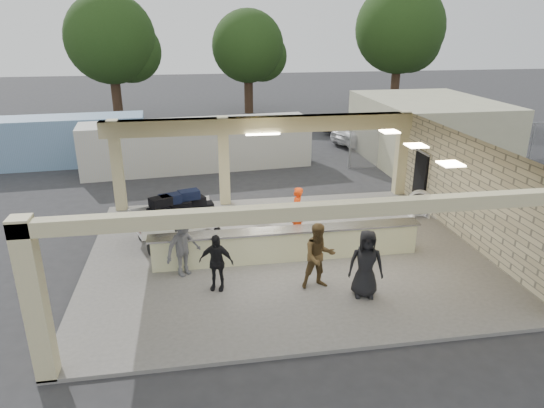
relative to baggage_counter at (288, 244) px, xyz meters
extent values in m
plane|color=#2B2A2D|center=(0.00, 0.50, -0.59)|extent=(120.00, 120.00, 0.00)
cube|color=#66635F|center=(0.00, 0.50, -0.54)|extent=(12.00, 10.00, 0.10)
cube|color=beige|center=(0.00, 0.50, 2.91)|extent=(12.00, 10.00, 0.02)
cube|color=beige|center=(6.00, 0.50, 1.16)|extent=(0.02, 10.00, 3.50)
cube|color=black|center=(5.94, 3.70, 0.56)|extent=(0.10, 0.95, 2.10)
cube|color=beige|center=(0.00, 5.25, 2.61)|extent=(12.00, 0.50, 0.60)
cube|color=beige|center=(0.00, -4.35, 2.76)|extent=(12.00, 0.30, 0.30)
cube|color=beige|center=(-5.50, 5.25, 1.21)|extent=(0.40, 0.40, 3.50)
cube|color=beige|center=(-1.50, 5.25, 1.21)|extent=(0.40, 0.40, 3.50)
cube|color=beige|center=(5.80, 5.30, 1.21)|extent=(0.40, 0.40, 3.50)
cube|color=beige|center=(-5.80, -4.30, 1.21)|extent=(0.40, 0.40, 3.50)
cube|color=white|center=(0.00, 5.00, 2.29)|extent=(1.30, 0.12, 0.06)
cube|color=#FFEABF|center=(3.80, 2.00, 2.88)|extent=(0.55, 0.55, 0.04)
cube|color=#FFEABF|center=(3.80, 0.00, 2.88)|extent=(0.55, 0.55, 0.04)
cube|color=#FFEABF|center=(3.80, -2.00, 2.88)|extent=(0.55, 0.55, 0.04)
cube|color=beige|center=(0.00, 0.00, -0.04)|extent=(8.00, 0.50, 0.90)
cube|color=#B7B7BC|center=(0.00, 0.00, 0.46)|extent=(8.20, 0.58, 0.06)
cube|color=white|center=(-3.25, 1.91, 0.18)|extent=(3.18, 2.48, 0.13)
cylinder|color=black|center=(-4.11, 0.97, -0.26)|extent=(0.27, 0.47, 0.45)
cylinder|color=black|center=(-4.50, 2.13, -0.26)|extent=(0.27, 0.47, 0.45)
cylinder|color=black|center=(-2.00, 1.68, -0.26)|extent=(0.27, 0.47, 0.45)
cylinder|color=black|center=(-2.39, 2.84, -0.26)|extent=(0.27, 0.47, 0.45)
cube|color=white|center=(-3.52, 2.70, 0.41)|extent=(2.66, 0.94, 0.33)
cube|color=white|center=(-2.98, 1.11, 0.41)|extent=(2.66, 0.94, 0.33)
cube|color=black|center=(-3.99, 1.31, 0.39)|extent=(0.75, 0.61, 0.29)
cube|color=black|center=(-3.25, 1.55, 0.39)|extent=(0.75, 0.61, 0.29)
cube|color=black|center=(-2.51, 1.80, 0.39)|extent=(0.75, 0.61, 0.29)
cube|color=black|center=(-4.20, 1.94, 0.39)|extent=(0.75, 0.61, 0.29)
cube|color=black|center=(-3.46, 2.19, 0.39)|extent=(0.75, 0.61, 0.29)
cube|color=black|center=(-2.72, 2.44, 0.39)|extent=(0.75, 0.61, 0.29)
cube|color=black|center=(-3.81, 1.48, 0.70)|extent=(0.75, 0.61, 0.29)
cube|color=black|center=(-3.14, 1.94, 0.70)|extent=(0.75, 0.61, 0.29)
cube|color=black|center=(-2.69, 2.33, 0.70)|extent=(0.75, 0.61, 0.29)
cube|color=black|center=(-3.78, 2.08, 0.70)|extent=(0.75, 0.61, 0.29)
cube|color=black|center=(-3.46, 1.84, 1.00)|extent=(0.75, 0.61, 0.29)
cube|color=black|center=(-2.86, 2.16, 1.00)|extent=(0.75, 0.61, 0.29)
cube|color=#590F0C|center=(-4.06, 1.16, 0.39)|extent=(0.75, 0.61, 0.29)
cube|color=black|center=(-2.41, 2.54, 0.39)|extent=(0.75, 0.61, 0.29)
cube|color=black|center=(-3.39, 2.33, 0.70)|extent=(0.75, 0.61, 0.29)
cube|color=black|center=(-3.74, 1.62, 1.00)|extent=(0.75, 0.61, 0.29)
cylinder|color=white|center=(5.46, 2.58, 0.07)|extent=(0.94, 0.72, 0.91)
cylinder|color=black|center=(5.46, 2.58, 0.07)|extent=(0.87, 0.70, 0.81)
cube|color=white|center=(5.16, 2.58, -0.34)|extent=(0.06, 0.50, 0.30)
cube|color=white|center=(5.76, 2.58, -0.34)|extent=(0.06, 0.50, 0.30)
imported|color=#FF3F0D|center=(0.63, 1.70, 0.36)|extent=(0.60, 0.70, 1.69)
imported|color=brown|center=(0.50, -1.78, 0.43)|extent=(0.92, 0.45, 1.84)
imported|color=black|center=(-2.21, -1.42, 0.30)|extent=(0.98, 0.60, 1.58)
imported|color=#525358|center=(-3.07, -0.50, 0.41)|extent=(1.17, 1.01, 1.78)
imported|color=black|center=(1.58, -2.39, 0.43)|extent=(0.96, 0.57, 1.83)
imported|color=silver|center=(7.83, 14.38, 0.06)|extent=(5.01, 3.72, 1.29)
imported|color=silver|center=(12.57, 13.09, 0.20)|extent=(5.23, 2.79, 1.57)
imported|color=black|center=(7.64, 16.46, 0.08)|extent=(3.98, 3.70, 1.34)
cube|color=#BABAB5|center=(-2.40, 10.78, 0.62)|extent=(11.27, 3.31, 2.41)
cube|color=#7793BE|center=(-9.82, 12.61, 0.63)|extent=(9.51, 2.88, 2.44)
cylinder|color=gray|center=(5.00, 9.50, 0.41)|extent=(0.06, 0.06, 2.00)
cylinder|color=gray|center=(7.00, 9.50, 0.41)|extent=(0.06, 0.06, 2.00)
cylinder|color=gray|center=(9.00, 9.50, 0.41)|extent=(0.06, 0.06, 2.00)
cylinder|color=gray|center=(11.00, 9.50, 0.41)|extent=(0.06, 0.06, 2.00)
cylinder|color=gray|center=(13.00, 9.50, 0.41)|extent=(0.06, 0.06, 2.00)
cylinder|color=gray|center=(15.00, 9.50, 0.41)|extent=(0.06, 0.06, 2.00)
cube|color=gray|center=(11.00, 9.50, 0.41)|extent=(12.00, 0.02, 2.00)
cylinder|color=gray|center=(11.00, 9.50, 1.41)|extent=(12.00, 0.05, 0.05)
cylinder|color=#382619|center=(-8.00, 24.50, 1.66)|extent=(0.70, 0.70, 4.50)
sphere|color=black|center=(-8.00, 24.50, 5.26)|extent=(6.30, 6.30, 6.30)
sphere|color=black|center=(-6.80, 25.10, 4.36)|extent=(4.50, 4.50, 4.50)
cylinder|color=#382619|center=(2.00, 26.50, 1.41)|extent=(0.70, 0.70, 4.00)
sphere|color=black|center=(2.00, 26.50, 4.61)|extent=(5.60, 5.60, 5.60)
sphere|color=black|center=(3.20, 27.10, 3.81)|extent=(4.00, 4.00, 4.00)
cylinder|color=#382619|center=(14.00, 25.50, 1.91)|extent=(0.70, 0.70, 5.00)
sphere|color=black|center=(14.00, 25.50, 5.91)|extent=(7.00, 7.00, 7.00)
sphere|color=black|center=(15.20, 26.10, 4.91)|extent=(5.00, 5.00, 5.00)
cube|color=#BDBB96|center=(9.50, 10.50, 1.01)|extent=(6.00, 8.00, 3.20)
camera|label=1|loc=(-2.62, -12.98, 6.21)|focal=32.00mm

